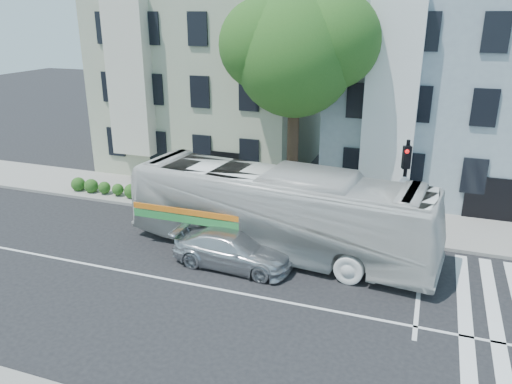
% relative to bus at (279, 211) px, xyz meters
% --- Properties ---
extents(ground, '(120.00, 120.00, 0.00)m').
position_rel_bus_xyz_m(ground, '(-0.79, -3.69, -1.79)').
color(ground, black).
rests_on(ground, ground).
extents(sidewalk_far, '(80.00, 4.00, 0.15)m').
position_rel_bus_xyz_m(sidewalk_far, '(-0.79, 4.31, -1.71)').
color(sidewalk_far, gray).
rests_on(sidewalk_far, ground).
extents(building_left, '(12.00, 10.00, 11.00)m').
position_rel_bus_xyz_m(building_left, '(-7.79, 11.31, 3.71)').
color(building_left, '#ABAE92').
rests_on(building_left, ground).
extents(building_right, '(12.00, 10.00, 11.00)m').
position_rel_bus_xyz_m(building_right, '(6.21, 11.31, 3.71)').
color(building_right, '#85929E').
rests_on(building_right, ground).
extents(street_tree, '(7.30, 5.90, 11.10)m').
position_rel_bus_xyz_m(street_tree, '(-0.73, 5.04, 6.05)').
color(street_tree, '#2D2116').
rests_on(street_tree, ground).
extents(bus, '(4.39, 13.07, 3.57)m').
position_rel_bus_xyz_m(bus, '(0.00, 0.00, 0.00)').
color(bus, silver).
rests_on(bus, ground).
extents(sedan, '(2.15, 4.85, 1.38)m').
position_rel_bus_xyz_m(sedan, '(-1.29, -1.85, -1.09)').
color(sedan, silver).
rests_on(sedan, ground).
extents(hedge, '(8.54, 1.59, 0.70)m').
position_rel_bus_xyz_m(hedge, '(-8.22, 3.11, -1.29)').
color(hedge, '#2C6821').
rests_on(hedge, sidewalk_far).
extents(traffic_signal, '(0.46, 0.54, 4.59)m').
position_rel_bus_xyz_m(traffic_signal, '(4.67, 2.25, 1.18)').
color(traffic_signal, black).
rests_on(traffic_signal, ground).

